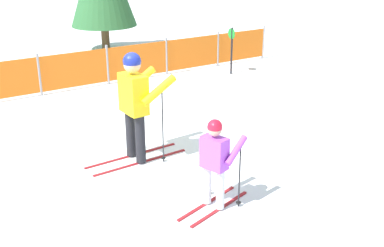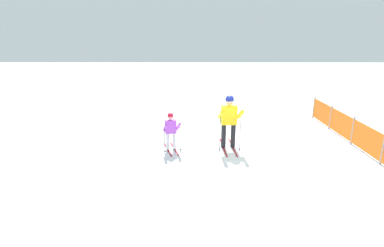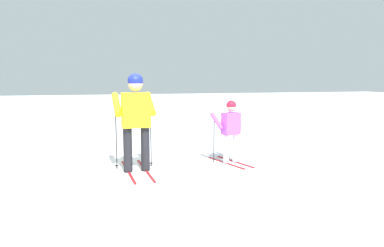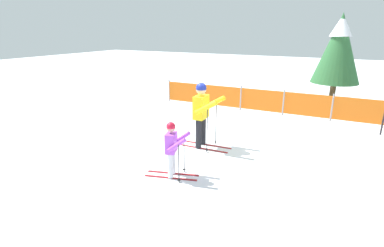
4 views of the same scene
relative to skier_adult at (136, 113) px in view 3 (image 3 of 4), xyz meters
name	(u,v)px [view 3 (image 3 of 4)]	position (x,y,z in m)	size (l,w,h in m)	color
ground_plane	(121,170)	(0.17, 0.27, -1.08)	(60.00, 60.00, 0.00)	white
skier_adult	(136,113)	(0.00, 0.00, 0.00)	(1.71, 0.78, 1.79)	maroon
skier_child	(230,126)	(0.21, -1.90, -0.33)	(1.21, 0.66, 1.26)	maroon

